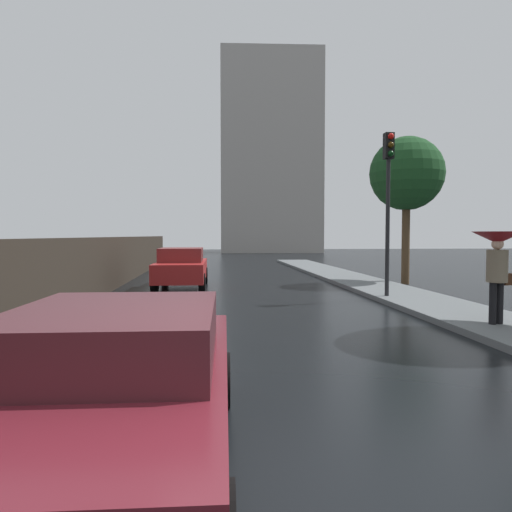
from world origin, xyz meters
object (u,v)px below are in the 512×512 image
(pedestrian_with_umbrella_near, at_px, (498,252))
(street_tree_near, at_px, (407,174))
(car_maroon_near_kerb, at_px, (117,386))
(traffic_light, at_px, (388,184))
(car_red_mid_road, at_px, (182,268))

(pedestrian_with_umbrella_near, distance_m, street_tree_near, 9.44)
(car_maroon_near_kerb, xyz_separation_m, traffic_light, (5.94, 9.33, 2.70))
(car_maroon_near_kerb, xyz_separation_m, street_tree_near, (8.43, 13.76, 3.60))
(pedestrian_with_umbrella_near, bearing_deg, traffic_light, -96.51)
(car_red_mid_road, distance_m, pedestrian_with_umbrella_near, 10.70)
(traffic_light, height_order, street_tree_near, street_tree_near)
(street_tree_near, bearing_deg, car_maroon_near_kerb, -121.48)
(traffic_light, bearing_deg, pedestrian_with_umbrella_near, -82.93)
(car_maroon_near_kerb, relative_size, car_red_mid_road, 0.96)
(car_maroon_near_kerb, distance_m, street_tree_near, 16.54)
(pedestrian_with_umbrella_near, bearing_deg, street_tree_near, -115.99)
(traffic_light, bearing_deg, car_red_mid_road, 148.29)
(car_maroon_near_kerb, height_order, pedestrian_with_umbrella_near, pedestrian_with_umbrella_near)
(car_red_mid_road, distance_m, traffic_light, 7.79)
(pedestrian_with_umbrella_near, height_order, street_tree_near, street_tree_near)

